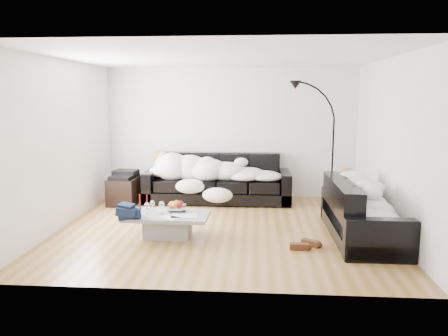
# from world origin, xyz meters

# --- Properties ---
(ground) EXTENTS (5.00, 5.00, 0.00)m
(ground) POSITION_xyz_m (0.00, 0.00, 0.00)
(ground) COLOR olive
(ground) RESTS_ON ground
(wall_back) EXTENTS (5.00, 0.02, 2.60)m
(wall_back) POSITION_xyz_m (0.00, 2.25, 1.30)
(wall_back) COLOR silver
(wall_back) RESTS_ON ground
(wall_left) EXTENTS (0.02, 4.50, 2.60)m
(wall_left) POSITION_xyz_m (-2.50, 0.00, 1.30)
(wall_left) COLOR silver
(wall_left) RESTS_ON ground
(wall_right) EXTENTS (0.02, 4.50, 2.60)m
(wall_right) POSITION_xyz_m (2.50, 0.00, 1.30)
(wall_right) COLOR silver
(wall_right) RESTS_ON ground
(ceiling) EXTENTS (5.00, 5.00, 0.00)m
(ceiling) POSITION_xyz_m (0.00, 0.00, 2.60)
(ceiling) COLOR white
(ceiling) RESTS_ON ground
(sofa_back) EXTENTS (2.81, 0.97, 0.92)m
(sofa_back) POSITION_xyz_m (-0.23, 1.75, 0.46)
(sofa_back) COLOR black
(sofa_back) RESTS_ON ground
(sofa_right) EXTENTS (0.88, 2.05, 0.83)m
(sofa_right) POSITION_xyz_m (2.05, -0.32, 0.42)
(sofa_right) COLOR black
(sofa_right) RESTS_ON ground
(sleeper_back) EXTENTS (2.37, 0.82, 0.47)m
(sleeper_back) POSITION_xyz_m (-0.23, 1.70, 0.66)
(sleeper_back) COLOR white
(sleeper_back) RESTS_ON sofa_back
(sleeper_right) EXTENTS (0.74, 1.76, 0.43)m
(sleeper_right) POSITION_xyz_m (2.05, -0.32, 0.64)
(sleeper_right) COLOR white
(sleeper_right) RESTS_ON sofa_right
(teal_cushion) EXTENTS (0.42, 0.38, 0.20)m
(teal_cushion) POSITION_xyz_m (1.99, 0.31, 0.72)
(teal_cushion) COLOR #0D5E4C
(teal_cushion) RESTS_ON sofa_right
(coffee_table) EXTENTS (1.21, 0.72, 0.35)m
(coffee_table) POSITION_xyz_m (-0.76, -0.51, 0.17)
(coffee_table) COLOR #939699
(coffee_table) RESTS_ON ground
(fruit_bowl) EXTENTS (0.35, 0.35, 0.17)m
(fruit_bowl) POSITION_xyz_m (-0.65, -0.36, 0.43)
(fruit_bowl) COLOR white
(fruit_bowl) RESTS_ON coffee_table
(wine_glass_a) EXTENTS (0.09, 0.09, 0.16)m
(wine_glass_a) POSITION_xyz_m (-1.01, -0.38, 0.43)
(wine_glass_a) COLOR white
(wine_glass_a) RESTS_ON coffee_table
(wine_glass_b) EXTENTS (0.08, 0.08, 0.17)m
(wine_glass_b) POSITION_xyz_m (-1.06, -0.52, 0.43)
(wine_glass_b) COLOR white
(wine_glass_b) RESTS_ON coffee_table
(wine_glass_c) EXTENTS (0.09, 0.09, 0.19)m
(wine_glass_c) POSITION_xyz_m (-0.84, -0.52, 0.44)
(wine_glass_c) COLOR white
(wine_glass_c) RESTS_ON coffee_table
(candle_left) EXTENTS (0.05, 0.05, 0.23)m
(candle_left) POSITION_xyz_m (-1.23, -0.27, 0.46)
(candle_left) COLOR maroon
(candle_left) RESTS_ON coffee_table
(candle_right) EXTENTS (0.05, 0.05, 0.21)m
(candle_right) POSITION_xyz_m (-1.13, -0.24, 0.45)
(candle_right) COLOR maroon
(candle_right) RESTS_ON coffee_table
(newspaper_a) EXTENTS (0.39, 0.31, 0.01)m
(newspaper_a) POSITION_xyz_m (-0.50, -0.59, 0.35)
(newspaper_a) COLOR silver
(newspaper_a) RESTS_ON coffee_table
(newspaper_b) EXTENTS (0.33, 0.31, 0.01)m
(newspaper_b) POSITION_xyz_m (-0.69, -0.72, 0.35)
(newspaper_b) COLOR silver
(newspaper_b) RESTS_ON coffee_table
(navy_jacket) EXTENTS (0.33, 0.28, 0.16)m
(navy_jacket) POSITION_xyz_m (-1.24, -0.79, 0.51)
(navy_jacket) COLOR black
(navy_jacket) RESTS_ON coffee_table
(shoes) EXTENTS (0.48, 0.39, 0.10)m
(shoes) POSITION_xyz_m (1.18, -0.83, 0.05)
(shoes) COLOR #472311
(shoes) RESTS_ON ground
(av_cabinet) EXTENTS (0.54, 0.75, 0.50)m
(av_cabinet) POSITION_xyz_m (-1.98, 1.44, 0.25)
(av_cabinet) COLOR black
(av_cabinet) RESTS_ON ground
(stereo) EXTENTS (0.47, 0.38, 0.13)m
(stereo) POSITION_xyz_m (-1.98, 1.44, 0.57)
(stereo) COLOR black
(stereo) RESTS_ON av_cabinet
(floor_lamp) EXTENTS (0.74, 0.31, 2.03)m
(floor_lamp) POSITION_xyz_m (1.88, 1.35, 1.02)
(floor_lamp) COLOR black
(floor_lamp) RESTS_ON ground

